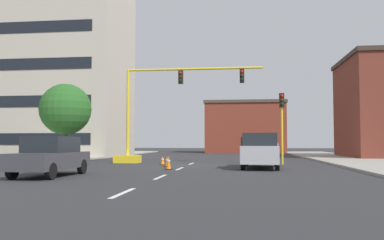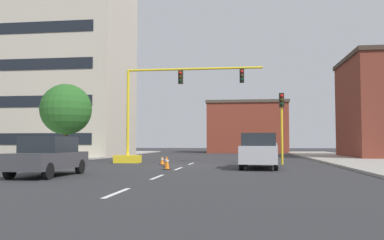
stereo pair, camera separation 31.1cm
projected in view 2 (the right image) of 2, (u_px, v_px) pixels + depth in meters
name	position (u px, v px, depth m)	size (l,w,h in m)	color
ground_plane	(186.00, 166.00, 25.72)	(160.00, 160.00, 0.00)	#2D2D30
sidewalk_left	(60.00, 159.00, 35.25)	(6.00, 56.00, 0.14)	#B2ADA3
sidewalk_right	(354.00, 160.00, 32.04)	(6.00, 56.00, 0.14)	#9E998E
lane_stripe_seg_0	(117.00, 193.00, 11.86)	(0.16, 2.40, 0.01)	silver
lane_stripe_seg_1	(157.00, 177.00, 17.31)	(0.16, 2.40, 0.01)	silver
lane_stripe_seg_2	(178.00, 169.00, 22.75)	(0.16, 2.40, 0.01)	silver
lane_stripe_seg_3	(191.00, 164.00, 28.20)	(0.16, 2.40, 0.01)	silver
building_tall_left	(55.00, 56.00, 44.60)	(16.11, 10.93, 22.02)	beige
building_brick_center	(247.00, 127.00, 59.02)	(11.38, 9.02, 7.29)	brown
traffic_signal_gantry	(147.00, 131.00, 29.25)	(10.63, 1.20, 6.83)	yellow
traffic_light_pole_right	(282.00, 112.00, 27.21)	(0.32, 0.47, 4.80)	yellow
tree_left_near	(66.00, 110.00, 30.57)	(3.85, 3.85, 5.90)	brown
pickup_truck_silver	(260.00, 151.00, 23.19)	(2.35, 5.52, 1.99)	#BCBCC1
sedan_dark_gray_near_left	(48.00, 156.00, 17.79)	(1.93, 4.53, 1.74)	#3D3D42
traffic_cone_roadside_a	(162.00, 160.00, 26.65)	(0.36, 0.36, 0.60)	black
traffic_cone_roadside_b	(167.00, 163.00, 22.05)	(0.36, 0.36, 0.74)	black
traffic_cone_roadside_c	(166.00, 162.00, 24.53)	(0.36, 0.36, 0.65)	black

